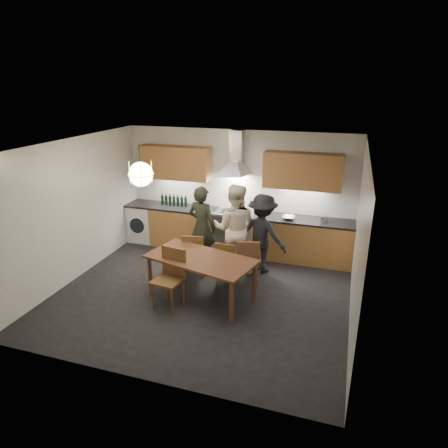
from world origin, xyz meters
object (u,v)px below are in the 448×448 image
(person_left, at_px, (202,227))
(wine_bottles, at_px, (174,200))
(chair_front, at_px, (171,273))
(chair_back_left, at_px, (194,253))
(person_mid, at_px, (235,229))
(dining_table, at_px, (201,262))
(mixing_bowl, at_px, (289,218))
(person_right, at_px, (262,234))
(stock_pot, at_px, (323,219))

(person_left, distance_m, wine_bottles, 1.37)
(chair_front, relative_size, wine_bottles, 1.56)
(chair_back_left, bearing_deg, person_mid, -155.21)
(dining_table, relative_size, chair_front, 1.99)
(chair_front, height_order, mixing_bowl, chair_front)
(chair_back_left, xyz_separation_m, person_mid, (0.65, 0.52, 0.37))
(mixing_bowl, xyz_separation_m, wine_bottles, (-2.60, 0.14, 0.10))
(mixing_bowl, bearing_deg, chair_front, -123.49)
(person_right, distance_m, mixing_bowl, 0.78)
(person_right, bearing_deg, person_left, 24.58)
(chair_back_left, distance_m, mixing_bowl, 2.08)
(dining_table, distance_m, stock_pot, 2.77)
(mixing_bowl, bearing_deg, stock_pot, 5.66)
(person_right, relative_size, mixing_bowl, 5.92)
(chair_front, distance_m, mixing_bowl, 2.82)
(wine_bottles, bearing_deg, chair_back_left, -54.42)
(chair_front, bearing_deg, chair_back_left, 98.82)
(chair_front, distance_m, person_left, 1.60)
(chair_front, distance_m, person_right, 2.05)
(mixing_bowl, relative_size, stock_pot, 1.46)
(dining_table, bearing_deg, mixing_bowl, 74.40)
(person_left, bearing_deg, chair_front, 103.71)
(dining_table, relative_size, chair_back_left, 2.25)
(dining_table, relative_size, stock_pot, 10.94)
(wine_bottles, bearing_deg, person_mid, -28.97)
(dining_table, height_order, chair_front, chair_front)
(mixing_bowl, distance_m, wine_bottles, 2.60)
(person_left, xyz_separation_m, person_right, (1.20, 0.10, -0.04))
(chair_back_left, relative_size, mixing_bowl, 3.33)
(stock_pot, xyz_separation_m, wine_bottles, (-3.27, 0.08, 0.07))
(chair_back_left, height_order, mixing_bowl, mixing_bowl)
(person_left, relative_size, mixing_bowl, 6.26)
(dining_table, bearing_deg, chair_back_left, 135.16)
(chair_front, distance_m, person_mid, 1.70)
(person_left, height_order, stock_pot, person_left)
(person_mid, height_order, stock_pot, person_mid)
(chair_front, bearing_deg, dining_table, 47.89)
(stock_pot, bearing_deg, wine_bottles, 178.65)
(wine_bottles, bearing_deg, person_right, -19.92)
(person_mid, xyz_separation_m, stock_pot, (1.58, 0.86, 0.09))
(person_mid, relative_size, stock_pot, 9.71)
(mixing_bowl, height_order, stock_pot, stock_pot)
(person_mid, bearing_deg, chair_back_left, 32.17)
(dining_table, distance_m, person_right, 1.54)
(wine_bottles, bearing_deg, chair_front, -66.98)
(chair_back_left, xyz_separation_m, chair_front, (0.01, -1.02, 0.06))
(person_mid, xyz_separation_m, person_right, (0.52, 0.14, -0.09))
(person_mid, height_order, wine_bottles, person_mid)
(dining_table, distance_m, person_mid, 1.25)
(person_mid, bearing_deg, chair_front, 60.96)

